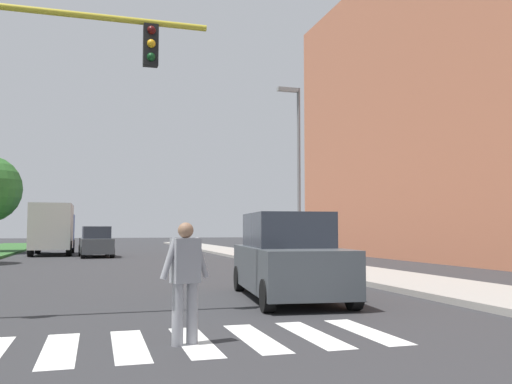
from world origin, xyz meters
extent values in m
plane|color=#2D2D30|center=(0.00, 30.00, 0.00)|extent=(140.00, 140.00, 0.00)
cube|color=silver|center=(-0.90, 6.95, 0.00)|extent=(0.45, 2.20, 0.01)
cube|color=silver|center=(0.00, 6.95, 0.00)|extent=(0.45, 2.20, 0.01)
cube|color=silver|center=(0.90, 6.95, 0.00)|extent=(0.45, 2.20, 0.01)
cube|color=silver|center=(1.80, 6.95, 0.00)|extent=(0.45, 2.20, 0.01)
cube|color=silver|center=(2.70, 6.95, 0.00)|extent=(0.45, 2.20, 0.01)
cube|color=silver|center=(3.60, 6.95, 0.00)|extent=(0.45, 2.20, 0.01)
cube|color=#9E9991|center=(8.27, 28.00, 0.07)|extent=(3.00, 64.00, 0.15)
cylinder|color=gold|center=(-2.04, 9.49, 5.55)|extent=(7.15, 0.12, 0.12)
cube|color=black|center=(0.46, 9.49, 5.10)|extent=(0.28, 0.20, 0.80)
sphere|color=#4C0C0C|center=(0.46, 9.37, 5.36)|extent=(0.16, 0.16, 0.16)
sphere|color=#F2A519|center=(0.46, 9.37, 5.10)|extent=(0.16, 0.16, 0.16)
sphere|color=#0F3F19|center=(0.46, 9.37, 4.84)|extent=(0.16, 0.16, 0.16)
cylinder|color=slate|center=(7.77, 20.63, 3.90)|extent=(0.14, 0.14, 7.50)
cube|color=gray|center=(7.27, 20.63, 7.55)|extent=(0.90, 0.24, 0.16)
cylinder|color=gray|center=(0.84, 6.80, 0.42)|extent=(0.20, 0.20, 0.85)
cylinder|color=gray|center=(0.63, 6.74, 0.42)|extent=(0.20, 0.20, 0.85)
cube|color=gray|center=(0.74, 6.77, 1.16)|extent=(0.43, 0.33, 0.62)
cylinder|color=gray|center=(0.97, 6.84, 1.19)|extent=(0.28, 0.16, 0.58)
cylinder|color=gray|center=(0.50, 6.71, 1.19)|extent=(0.28, 0.16, 0.58)
sphere|color=#8C664C|center=(0.74, 6.77, 1.58)|extent=(0.27, 0.27, 0.22)
cube|color=#474C51|center=(3.78, 10.94, 0.70)|extent=(2.40, 4.78, 0.96)
cube|color=#2D333D|center=(3.80, 11.16, 1.58)|extent=(1.94, 2.70, 0.79)
cylinder|color=black|center=(4.44, 9.00, 0.32)|extent=(0.29, 0.66, 0.64)
cylinder|color=black|center=(2.71, 9.19, 0.32)|extent=(0.29, 0.66, 0.64)
cylinder|color=black|center=(4.85, 12.68, 0.32)|extent=(0.29, 0.66, 0.64)
cylinder|color=black|center=(3.12, 12.87, 0.32)|extent=(0.29, 0.66, 0.64)
cube|color=#474C51|center=(-0.47, 31.75, 0.64)|extent=(1.96, 4.34, 0.84)
cube|color=#2D333D|center=(-0.46, 31.54, 1.40)|extent=(1.62, 2.00, 0.69)
cylinder|color=black|center=(-1.35, 33.38, 0.32)|extent=(0.26, 0.65, 0.64)
cylinder|color=black|center=(0.20, 33.47, 0.32)|extent=(0.26, 0.65, 0.64)
cylinder|color=black|center=(-1.14, 30.03, 0.32)|extent=(0.26, 0.65, 0.64)
cylinder|color=black|center=(0.40, 30.13, 0.32)|extent=(0.26, 0.65, 0.64)
cube|color=navy|center=(-3.04, 37.13, 1.45)|extent=(2.30, 2.00, 2.20)
cube|color=beige|center=(-3.04, 34.03, 1.75)|extent=(2.30, 4.20, 2.70)
cylinder|color=black|center=(-4.09, 37.13, 0.45)|extent=(0.30, 0.90, 0.90)
cylinder|color=black|center=(-1.99, 37.13, 0.45)|extent=(0.30, 0.90, 0.90)
cylinder|color=black|center=(-4.09, 32.98, 0.45)|extent=(0.30, 0.90, 0.90)
cylinder|color=black|center=(-1.99, 32.98, 0.45)|extent=(0.30, 0.90, 0.90)
camera|label=1|loc=(-0.47, -0.77, 1.60)|focal=37.89mm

